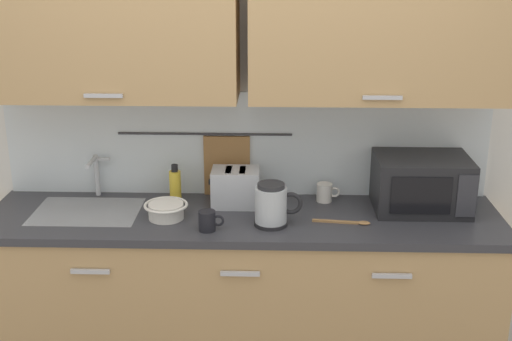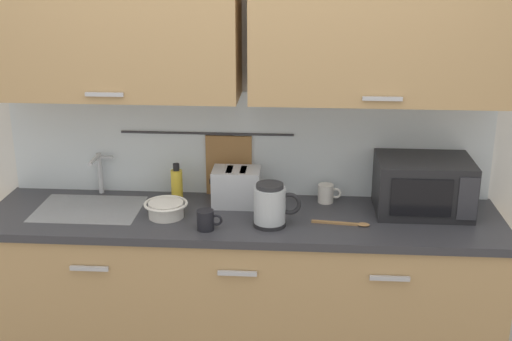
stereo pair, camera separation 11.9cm
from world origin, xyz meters
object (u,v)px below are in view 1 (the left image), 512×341
at_px(wooden_spoon, 348,222).
at_px(electric_kettle, 272,205).
at_px(microwave, 421,183).
at_px(toaster, 236,187).
at_px(dish_soap_bottle, 175,185).
at_px(mug_near_sink, 208,221).
at_px(mixing_bowl, 166,210).
at_px(mug_by_kettle, 325,192).

bearing_deg(wooden_spoon, electric_kettle, -175.23).
xyz_separation_m(microwave, toaster, (-0.92, 0.02, -0.04)).
xyz_separation_m(electric_kettle, wooden_spoon, (0.36, 0.03, -0.10)).
relative_size(dish_soap_bottle, mug_near_sink, 1.63).
bearing_deg(dish_soap_bottle, microwave, -3.25).
distance_m(mug_near_sink, mixing_bowl, 0.26).
bearing_deg(mixing_bowl, electric_kettle, -7.27).
xyz_separation_m(microwave, dish_soap_bottle, (-1.24, 0.07, -0.05)).
distance_m(toaster, mug_by_kettle, 0.46).
bearing_deg(electric_kettle, mug_by_kettle, 49.49).
relative_size(mug_near_sink, mixing_bowl, 0.56).
xyz_separation_m(microwave, mug_near_sink, (-1.04, -0.30, -0.09)).
distance_m(electric_kettle, dish_soap_bottle, 0.58).
relative_size(microwave, mixing_bowl, 2.15).
bearing_deg(toaster, mug_by_kettle, 8.48).
height_order(microwave, toaster, microwave).
height_order(dish_soap_bottle, wooden_spoon, dish_soap_bottle).
bearing_deg(dish_soap_bottle, mixing_bowl, -92.99).
bearing_deg(mug_near_sink, dish_soap_bottle, 118.75).
bearing_deg(mug_by_kettle, toaster, -171.52).
xyz_separation_m(electric_kettle, toaster, (-0.19, 0.25, -0.01)).
distance_m(mug_near_sink, mug_by_kettle, 0.69).
height_order(mixing_bowl, wooden_spoon, mixing_bowl).
bearing_deg(mug_by_kettle, mug_near_sink, -145.58).
bearing_deg(electric_kettle, wooden_spoon, 4.77).
height_order(mixing_bowl, toaster, toaster).
bearing_deg(mug_by_kettle, microwave, -10.69).
relative_size(microwave, dish_soap_bottle, 2.35).
distance_m(electric_kettle, mixing_bowl, 0.52).
bearing_deg(mug_by_kettle, dish_soap_bottle, -178.65).
bearing_deg(wooden_spoon, mixing_bowl, 177.73).
relative_size(electric_kettle, mug_by_kettle, 1.89).
height_order(dish_soap_bottle, mixing_bowl, dish_soap_bottle).
bearing_deg(toaster, mug_near_sink, -109.08).
xyz_separation_m(mug_near_sink, wooden_spoon, (0.66, 0.10, -0.04)).
relative_size(mixing_bowl, wooden_spoon, 0.77).
bearing_deg(microwave, mug_by_kettle, 169.31).
distance_m(electric_kettle, wooden_spoon, 0.38).
xyz_separation_m(toaster, mug_by_kettle, (0.46, 0.07, -0.05)).
height_order(microwave, wooden_spoon, microwave).
height_order(mug_near_sink, toaster, toaster).
bearing_deg(toaster, mixing_bowl, -150.61).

